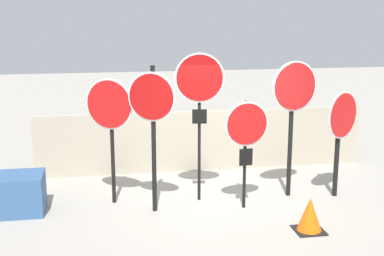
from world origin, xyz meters
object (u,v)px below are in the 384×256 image
Objects in this scene: stop_sign_1 at (152,112)px; stop_sign_3 at (246,131)px; stop_sign_5 at (341,125)px; stop_sign_4 at (293,101)px; storage_crate at (21,194)px; stop_sign_2 at (200,89)px; stop_sign_0 at (110,113)px; traffic_cone_0 at (310,215)px.

stop_sign_1 is 1.65m from stop_sign_3.
stop_sign_3 is 1.90m from stop_sign_5.
stop_sign_4 is 0.99m from stop_sign_5.
stop_sign_5 is at bearing -23.80° from stop_sign_4.
stop_sign_4 is at bearing -0.15° from storage_crate.
stop_sign_4 is (1.72, -0.05, -0.26)m from stop_sign_2.
stop_sign_4 is at bearing 33.69° from stop_sign_1.
stop_sign_0 reaches higher than stop_sign_3.
stop_sign_2 is at bearing 50.57° from stop_sign_1.
stop_sign_2 reaches higher than stop_sign_5.
stop_sign_1 is at bearing 150.85° from stop_sign_5.
stop_sign_3 is 0.76× the size of stop_sign_4.
stop_sign_2 is 2.85m from traffic_cone_0.
stop_sign_4 is (2.60, 0.35, 0.04)m from stop_sign_1.
stop_sign_2 reaches higher than stop_sign_1.
stop_sign_5 is at bearing 29.15° from stop_sign_1.
stop_sign_2 is 1.74m from stop_sign_4.
stop_sign_0 is 4.20m from stop_sign_5.
stop_sign_1 is 3.25× the size of storage_crate.
stop_sign_4 reaches higher than traffic_cone_0.
stop_sign_2 is 3.59m from storage_crate.
stop_sign_1 is at bearing 169.59° from stop_sign_3.
stop_sign_3 is 2.46× the size of storage_crate.
stop_sign_4 reaches higher than stop_sign_5.
traffic_cone_0 is (3.05, -1.77, -1.39)m from stop_sign_0.
stop_sign_1 reaches higher than storage_crate.
stop_sign_1 reaches higher than stop_sign_3.
storage_crate is at bearing 146.01° from stop_sign_5.
traffic_cone_0 is at bearing -40.50° from stop_sign_2.
traffic_cone_0 is (1.48, -1.64, -1.80)m from stop_sign_2.
stop_sign_4 reaches higher than stop_sign_1.
stop_sign_0 is at bearing 6.17° from storage_crate.
stop_sign_1 is 0.94× the size of stop_sign_2.
stop_sign_5 is (2.60, -0.21, -0.70)m from stop_sign_2.
stop_sign_0 is 0.84× the size of stop_sign_2.
stop_sign_2 is at bearing 143.08° from stop_sign_5.
stop_sign_5 reaches higher than stop_sign_3.
stop_sign_0 is 2.92× the size of storage_crate.
stop_sign_1 is 1.00× the size of stop_sign_4.
stop_sign_0 is at bearing -177.33° from stop_sign_2.
stop_sign_5 is (4.17, -0.34, -0.30)m from stop_sign_0.
stop_sign_3 is at bearing 157.01° from stop_sign_5.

